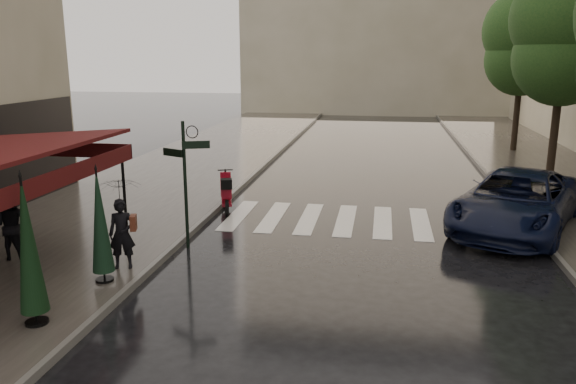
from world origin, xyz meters
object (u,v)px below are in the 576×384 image
(parked_car, at_px, (516,201))
(parasol_front, at_px, (28,245))
(scooter, at_px, (226,194))
(parasol_back, at_px, (100,221))
(pedestrian_terrace, at_px, (12,225))
(pedestrian_with_umbrella, at_px, (119,197))

(parked_car, distance_m, parasol_front, 11.90)
(parked_car, xyz_separation_m, parasol_front, (-9.31, -7.38, 0.75))
(scooter, distance_m, parasol_back, 6.08)
(parasol_back, bearing_deg, pedestrian_terrace, 161.28)
(pedestrian_with_umbrella, height_order, parasol_front, parasol_front)
(parasol_back, bearing_deg, parked_car, 30.99)
(pedestrian_with_umbrella, distance_m, scooter, 5.38)
(pedestrian_terrace, height_order, parasol_front, parasol_front)
(parasol_front, height_order, parasol_back, parasol_front)
(pedestrian_terrace, bearing_deg, parasol_back, 161.73)
(pedestrian_with_umbrella, bearing_deg, parked_car, 9.87)
(pedestrian_terrace, relative_size, parasol_back, 0.66)
(pedestrian_with_umbrella, bearing_deg, parasol_back, -112.44)
(pedestrian_with_umbrella, relative_size, scooter, 1.39)
(parked_car, distance_m, parasol_back, 10.59)
(pedestrian_with_umbrella, relative_size, parasol_back, 1.00)
(parked_car, relative_size, parasol_back, 2.40)
(pedestrian_with_umbrella, height_order, pedestrian_terrace, pedestrian_with_umbrella)
(scooter, bearing_deg, parked_car, -20.80)
(pedestrian_with_umbrella, relative_size, parked_car, 0.42)
(pedestrian_terrace, relative_size, parked_car, 0.28)
(scooter, xyz_separation_m, parasol_front, (-1.14, -7.89, 1.00))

